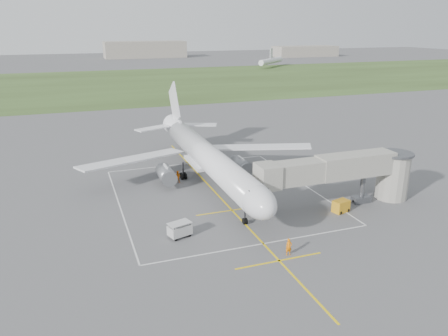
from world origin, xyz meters
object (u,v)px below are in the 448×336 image
object	(u,v)px
airliner	(207,157)
gpu_unit	(341,206)
jet_bridge	(350,172)
baggage_cart	(180,230)
ramp_worker_wing	(178,177)
ramp_worker_nose	(289,247)

from	to	relation	value
airliner	gpu_unit	world-z (taller)	airliner
jet_bridge	baggage_cart	world-z (taller)	jet_bridge
ramp_worker_wing	baggage_cart	bearing A→B (deg)	106.75
gpu_unit	jet_bridge	bearing A→B (deg)	23.56
jet_bridge	baggage_cart	size ratio (longest dim) A/B	7.94
airliner	baggage_cart	size ratio (longest dim) A/B	15.86
ramp_worker_nose	ramp_worker_wing	distance (m)	26.99
jet_bridge	ramp_worker_wing	size ratio (longest dim) A/B	12.49
baggage_cart	ramp_worker_nose	xyz separation A→B (m)	(9.98, -8.08, 0.03)
ramp_worker_nose	gpu_unit	bearing A→B (deg)	39.92
ramp_worker_nose	airliner	bearing A→B (deg)	100.02
jet_bridge	ramp_worker_wing	distance (m)	26.23
ramp_worker_nose	ramp_worker_wing	xyz separation A→B (m)	(-5.67, 26.38, -0.02)
ramp_worker_nose	ramp_worker_wing	bearing A→B (deg)	108.57
airliner	jet_bridge	world-z (taller)	airliner
ramp_worker_nose	jet_bridge	bearing A→B (deg)	40.78
baggage_cart	ramp_worker_wing	distance (m)	18.81
baggage_cart	ramp_worker_nose	size ratio (longest dim) A/B	1.55
baggage_cart	ramp_worker_nose	distance (m)	12.84
ramp_worker_nose	ramp_worker_wing	world-z (taller)	ramp_worker_nose
gpu_unit	ramp_worker_nose	size ratio (longest dim) A/B	1.27
jet_bridge	ramp_worker_nose	size ratio (longest dim) A/B	12.27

